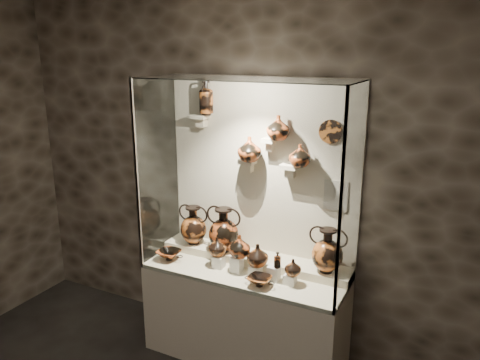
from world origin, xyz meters
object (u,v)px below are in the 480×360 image
at_px(ovoid_vase_a, 250,149).
at_px(ovoid_vase_c, 300,155).
at_px(jug_a, 217,246).
at_px(kylix_left, 169,254).
at_px(amphora_mid, 224,230).
at_px(lekythos_tall, 206,96).
at_px(lekythos_small, 278,259).
at_px(ovoid_vase_b, 278,128).
at_px(jug_c, 258,255).
at_px(amphora_left, 194,225).
at_px(jug_b, 240,246).
at_px(kylix_right, 260,280).
at_px(amphora_right, 327,250).
at_px(jug_e, 293,267).

relative_size(ovoid_vase_a, ovoid_vase_c, 1.14).
xyz_separation_m(jug_a, kylix_left, (-0.44, -0.08, -0.13)).
bearing_deg(ovoid_vase_a, amphora_mid, -161.11).
bearing_deg(lekythos_tall, lekythos_small, 2.28).
distance_m(kylix_left, ovoid_vase_c, 1.44).
xyz_separation_m(ovoid_vase_b, ovoid_vase_c, (0.18, 0.01, -0.21)).
distance_m(jug_c, kylix_left, 0.83).
relative_size(amphora_left, jug_b, 1.87).
bearing_deg(ovoid_vase_b, kylix_right, -61.64).
relative_size(amphora_left, jug_c, 1.93).
height_order(jug_c, ovoid_vase_c, ovoid_vase_c).
bearing_deg(kylix_left, jug_b, -12.48).
bearing_deg(jug_b, lekythos_small, 11.96).
relative_size(ovoid_vase_b, ovoid_vase_c, 1.08).
relative_size(amphora_right, jug_c, 1.98).
relative_size(amphora_left, ovoid_vase_c, 1.97).
xyz_separation_m(amphora_mid, jug_a, (0.03, -0.17, -0.08)).
height_order(amphora_right, lekythos_tall, lekythos_tall).
relative_size(jug_a, jug_e, 1.22).
height_order(jug_a, ovoid_vase_a, ovoid_vase_a).
relative_size(lekythos_tall, ovoid_vase_b, 1.65).
bearing_deg(jug_e, ovoid_vase_b, 121.73).
height_order(amphora_mid, lekythos_tall, lekythos_tall).
xyz_separation_m(amphora_right, ovoid_vase_c, (-0.27, 0.06, 0.73)).
relative_size(amphora_left, amphora_right, 0.98).
bearing_deg(lekythos_tall, ovoid_vase_a, 17.84).
xyz_separation_m(amphora_right, lekythos_tall, (-1.13, 0.08, 1.15)).
bearing_deg(kylix_left, ovoid_vase_c, -2.59).
height_order(kylix_left, ovoid_vase_b, ovoid_vase_b).
relative_size(lekythos_small, ovoid_vase_a, 0.73).
height_order(kylix_right, ovoid_vase_c, ovoid_vase_c).
bearing_deg(amphora_left, lekythos_tall, 46.96).
relative_size(amphora_mid, kylix_left, 1.51).
xyz_separation_m(jug_b, ovoid_vase_b, (0.22, 0.23, 0.96)).
xyz_separation_m(amphora_mid, ovoid_vase_b, (0.46, 0.06, 0.92)).
relative_size(amphora_left, lekythos_tall, 1.10).
distance_m(amphora_mid, amphora_right, 0.92).
xyz_separation_m(lekythos_small, ovoid_vase_a, (-0.37, 0.26, 0.80)).
xyz_separation_m(amphora_right, jug_e, (-0.21, -0.20, -0.10)).
relative_size(jug_b, ovoid_vase_a, 0.92).
xyz_separation_m(jug_b, ovoid_vase_c, (0.41, 0.24, 0.75)).
bearing_deg(jug_b, jug_a, -163.65).
bearing_deg(jug_b, jug_c, 14.43).
bearing_deg(lekythos_tall, jug_e, 5.51).
distance_m(amphora_mid, ovoid_vase_b, 1.03).
xyz_separation_m(jug_a, ovoid_vase_a, (0.19, 0.23, 0.81)).
height_order(amphora_left, jug_b, amphora_left).
bearing_deg(amphora_right, ovoid_vase_a, 163.49).
distance_m(jug_a, jug_e, 0.68).
relative_size(amphora_mid, jug_c, 2.14).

